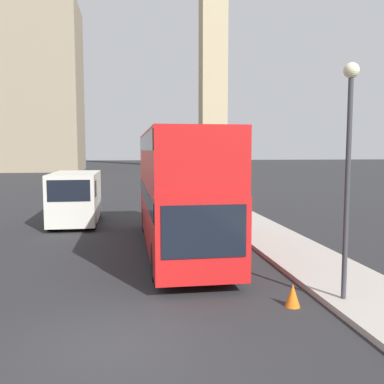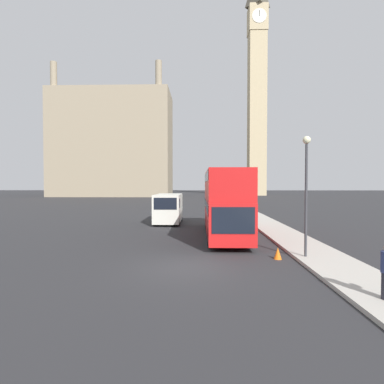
% 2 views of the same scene
% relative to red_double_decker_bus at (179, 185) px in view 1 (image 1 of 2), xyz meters
% --- Properties ---
extents(ground_plane, '(300.00, 300.00, 0.00)m').
position_rel_red_double_decker_bus_xyz_m(ground_plane, '(-2.25, -7.63, -2.41)').
color(ground_plane, '#28282B').
extents(red_double_decker_bus, '(2.48, 10.59, 4.34)m').
position_rel_red_double_decker_bus_xyz_m(red_double_decker_bus, '(0.00, 0.00, 0.00)').
color(red_double_decker_bus, red).
rests_on(red_double_decker_bus, ground_plane).
extents(white_van, '(2.22, 5.03, 2.58)m').
position_rel_red_double_decker_bus_xyz_m(white_van, '(-4.44, 6.25, -1.04)').
color(white_van, silver).
rests_on(white_van, ground_plane).
extents(street_lamp, '(0.36, 0.36, 5.55)m').
position_rel_red_double_decker_bus_xyz_m(street_lamp, '(3.23, -6.25, 1.40)').
color(street_lamp, '#38383D').
rests_on(street_lamp, sidewalk_strip).
extents(parked_sedan, '(1.80, 4.34, 1.53)m').
position_rel_red_double_decker_bus_xyz_m(parked_sedan, '(-5.63, 22.63, -1.72)').
color(parked_sedan, silver).
rests_on(parked_sedan, ground_plane).
extents(traffic_cone, '(0.36, 0.36, 0.55)m').
position_rel_red_double_decker_bus_xyz_m(traffic_cone, '(1.97, -6.21, -2.14)').
color(traffic_cone, orange).
rests_on(traffic_cone, ground_plane).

